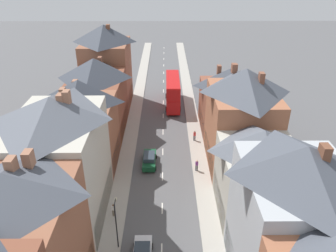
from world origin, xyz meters
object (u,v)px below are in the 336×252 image
(pedestrian_near_right, at_px, (113,209))
(pedestrian_mid_right, at_px, (195,135))
(car_near_blue, at_px, (149,159))
(pedestrian_mid_left, at_px, (197,165))
(street_lamp, at_px, (116,222))
(double_decker_bus_lead, at_px, (173,91))

(pedestrian_near_right, relative_size, pedestrian_mid_right, 1.00)
(car_near_blue, height_order, pedestrian_near_right, pedestrian_near_right)
(car_near_blue, height_order, pedestrian_mid_left, pedestrian_mid_left)
(pedestrian_mid_left, distance_m, pedestrian_mid_right, 7.93)
(pedestrian_mid_left, height_order, street_lamp, street_lamp)
(car_near_blue, distance_m, pedestrian_mid_right, 9.15)
(pedestrian_near_right, bearing_deg, double_decker_bus_lead, 76.80)
(pedestrian_near_right, xyz_separation_m, pedestrian_mid_left, (9.75, 8.41, 0.00))
(car_near_blue, height_order, pedestrian_mid_right, pedestrian_mid_right)
(double_decker_bus_lead, xyz_separation_m, pedestrian_mid_left, (2.70, -21.66, -1.78))
(pedestrian_mid_right, xyz_separation_m, street_lamp, (-9.10, -20.48, 2.21))
(pedestrian_mid_right, distance_m, street_lamp, 22.52)
(car_near_blue, bearing_deg, double_decker_bus_lead, 79.84)
(pedestrian_mid_left, xyz_separation_m, street_lamp, (-8.74, -12.56, 2.21))
(double_decker_bus_lead, bearing_deg, street_lamp, -100.01)
(car_near_blue, xyz_separation_m, pedestrian_mid_left, (6.29, -1.63, 0.19))
(double_decker_bus_lead, distance_m, pedestrian_mid_left, 21.90)
(car_near_blue, bearing_deg, pedestrian_near_right, -109.02)
(double_decker_bus_lead, bearing_deg, pedestrian_near_right, -103.20)
(street_lamp, bearing_deg, double_decker_bus_lead, 79.99)
(double_decker_bus_lead, relative_size, car_near_blue, 2.36)
(car_near_blue, distance_m, pedestrian_mid_left, 6.50)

